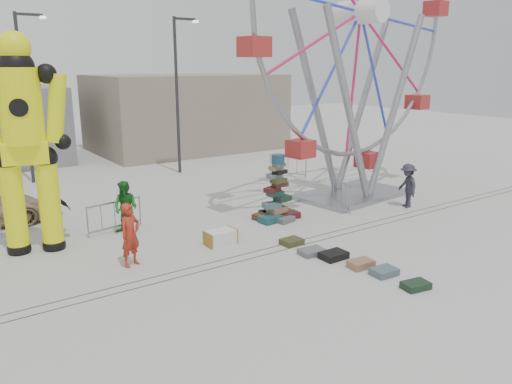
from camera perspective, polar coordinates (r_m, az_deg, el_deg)
ground at (r=15.08m, az=3.20°, el=-7.67°), size 90.00×90.00×0.00m
track_line_near at (r=15.52m, az=1.83°, el=-6.98°), size 40.00×0.04×0.01m
track_line_far at (r=15.82m, az=0.96°, el=-6.55°), size 40.00×0.04×0.01m
building_right at (r=34.85m, az=-8.04°, el=9.03°), size 12.00×8.00×5.00m
lamp_post_right at (r=26.73m, az=-8.87°, el=11.68°), size 1.41×0.25×8.00m
lamp_post_left at (r=26.44m, az=-24.85°, el=10.53°), size 1.41×0.25×8.00m
suitcase_tower at (r=18.67m, az=2.37°, el=-1.06°), size 1.73×1.54×2.47m
crash_test_dummy at (r=16.29m, az=-24.96°, el=5.73°), size 2.70×1.19×6.79m
ferris_wheel at (r=21.72m, az=11.74°, el=16.88°), size 11.70×3.41×13.64m
steamer_trunk at (r=16.21m, az=-4.08°, el=-5.20°), size 1.01×0.60×0.46m
row_case_0 at (r=16.24m, az=4.11°, el=-5.68°), size 0.69×0.57×0.19m
row_case_1 at (r=15.48m, az=6.41°, el=-6.80°), size 0.82×0.62×0.17m
row_case_2 at (r=15.24m, az=8.87°, el=-7.16°), size 0.80×0.57×0.21m
row_case_3 at (r=14.74m, az=11.89°, el=-8.05°), size 0.76×0.54×0.22m
row_case_4 at (r=14.39m, az=14.42°, el=-8.81°), size 0.74×0.57×0.20m
row_case_5 at (r=13.80m, az=17.79°, el=-10.12°), size 0.78×0.58×0.19m
barricade_dummy_c at (r=17.98m, az=-15.83°, el=-2.68°), size 1.99×0.43×1.10m
barricade_wheel_front at (r=20.52m, az=9.75°, el=-0.25°), size 0.92×1.86×1.10m
barricade_wheel_back at (r=25.92m, az=3.67°, el=2.98°), size 1.03×1.81×1.10m
pedestrian_red at (r=14.74m, az=-14.18°, el=-4.77°), size 0.80×0.67×1.86m
pedestrian_green at (r=17.55m, az=-14.67°, el=-1.75°), size 1.09×1.13×1.84m
pedestrian_black at (r=18.28m, az=-21.84°, el=-2.12°), size 0.93×0.40×1.58m
pedestrian_grey at (r=21.12m, az=16.93°, el=0.71°), size 1.06×1.32×1.79m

